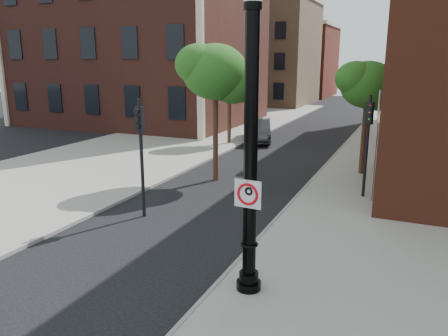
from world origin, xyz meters
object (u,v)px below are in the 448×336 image
at_px(parked_car, 258,130).
at_px(traffic_signal_right, 368,130).
at_px(lamppost, 251,163).
at_px(no_parking_sign, 248,194).
at_px(traffic_signal_left, 141,139).

relative_size(parked_car, traffic_signal_right, 1.12).
height_order(lamppost, traffic_signal_right, lamppost).
bearing_deg(traffic_signal_right, parked_car, 142.78).
relative_size(lamppost, no_parking_sign, 10.81).
distance_m(lamppost, traffic_signal_left, 6.24).
distance_m(lamppost, no_parking_sign, 0.68).
xyz_separation_m(lamppost, no_parking_sign, (0.01, -0.18, -0.66)).
xyz_separation_m(lamppost, parked_car, (-6.39, 18.71, -2.41)).
bearing_deg(parked_car, no_parking_sign, -91.65).
relative_size(traffic_signal_left, traffic_signal_right, 1.00).
bearing_deg(no_parking_sign, lamppost, 97.80).
bearing_deg(no_parking_sign, traffic_signal_right, 83.21).
bearing_deg(lamppost, traffic_signal_right, 79.34).
height_order(parked_car, traffic_signal_left, traffic_signal_left).
xyz_separation_m(parked_car, traffic_signal_left, (1.17, -15.30, 2.01)).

